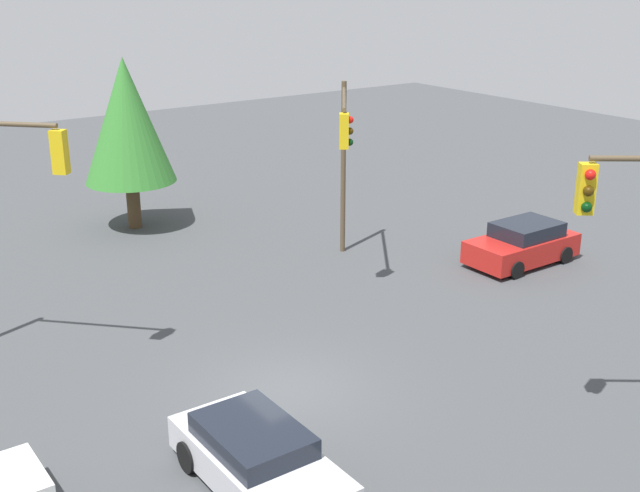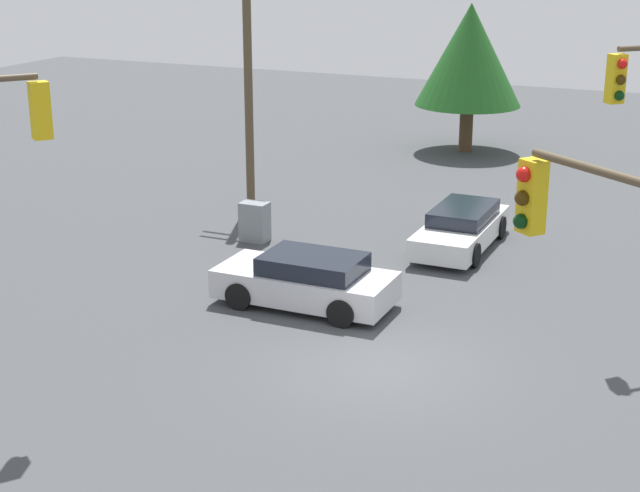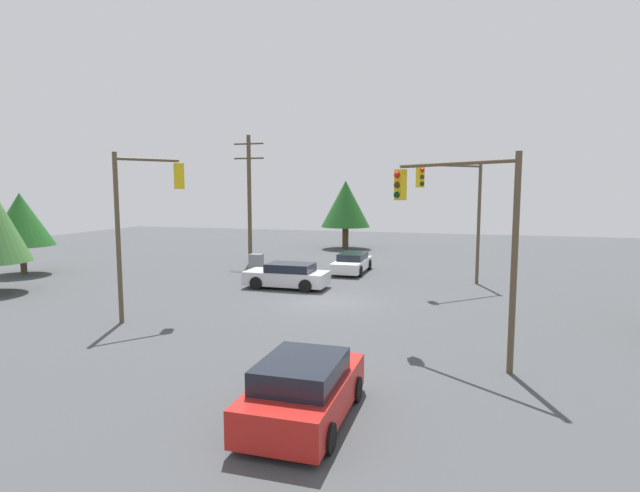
% 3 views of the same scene
% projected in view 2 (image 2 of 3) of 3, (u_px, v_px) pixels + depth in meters
% --- Properties ---
extents(ground_plane, '(80.00, 80.00, 0.00)m').
position_uv_depth(ground_plane, '(380.00, 366.00, 20.92)').
color(ground_plane, '#424447').
extents(sedan_white, '(1.86, 4.64, 1.22)m').
position_uv_depth(sedan_white, '(461.00, 228.00, 28.50)').
color(sedan_white, silver).
rests_on(sedan_white, ground_plane).
extents(sedan_silver, '(4.38, 2.03, 1.33)m').
position_uv_depth(sedan_silver, '(307.00, 281.00, 24.10)').
color(sedan_silver, silver).
rests_on(sedan_silver, ground_plane).
extents(utility_pole_tall, '(2.20, 0.28, 9.02)m').
position_uv_depth(utility_pole_tall, '(248.00, 62.00, 31.72)').
color(utility_pole_tall, brown).
rests_on(utility_pole_tall, ground_plane).
extents(electrical_cabinet, '(0.82, 0.56, 1.19)m').
position_uv_depth(electrical_cabinet, '(255.00, 222.00, 29.13)').
color(electrical_cabinet, gray).
rests_on(electrical_cabinet, ground_plane).
extents(tree_corner, '(4.36, 4.36, 6.07)m').
position_uv_depth(tree_corner, '(469.00, 55.00, 39.85)').
color(tree_corner, '#4C3823').
rests_on(tree_corner, ground_plane).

